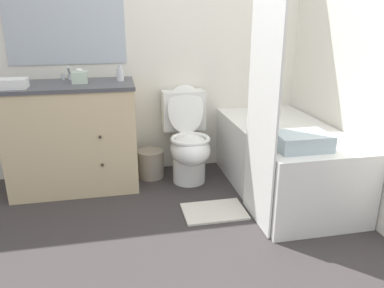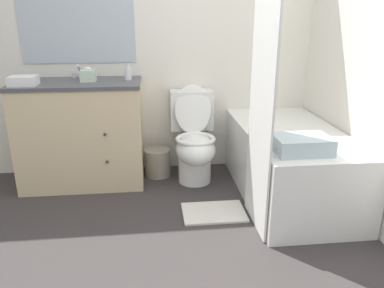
{
  "view_description": "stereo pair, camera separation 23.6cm",
  "coord_description": "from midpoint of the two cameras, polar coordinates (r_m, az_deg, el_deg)",
  "views": [
    {
      "loc": [
        -0.41,
        -1.75,
        1.42
      ],
      "look_at": [
        0.1,
        0.74,
        0.54
      ],
      "focal_mm": 35.0,
      "sensor_mm": 36.0,
      "label": 1
    },
    {
      "loc": [
        -0.18,
        -1.78,
        1.42
      ],
      "look_at": [
        0.1,
        0.74,
        0.54
      ],
      "focal_mm": 35.0,
      "sensor_mm": 36.0,
      "label": 2
    }
  ],
  "objects": [
    {
      "name": "soap_dispenser",
      "position": [
        3.22,
        -7.66,
        10.66
      ],
      "size": [
        0.06,
        0.06,
        0.13
      ],
      "color": "silver",
      "rests_on": "vanity_cabinet"
    },
    {
      "name": "bath_towel_folded",
      "position": [
        2.58,
        18.94,
        -0.12
      ],
      "size": [
        0.36,
        0.26,
        0.11
      ],
      "color": "silver",
      "rests_on": "bathtub"
    },
    {
      "name": "bathtub",
      "position": [
        3.16,
        16.63,
        -2.78
      ],
      "size": [
        0.75,
        1.44,
        0.56
      ],
      "color": "white",
      "rests_on": "ground_plane"
    },
    {
      "name": "shower_curtain",
      "position": [
        2.46,
        13.4,
        7.79
      ],
      "size": [
        0.01,
        0.51,
        1.9
      ],
      "color": "white",
      "rests_on": "ground_plane"
    },
    {
      "name": "wall_back",
      "position": [
        3.46,
        -1.63,
        16.33
      ],
      "size": [
        8.0,
        0.06,
        2.5
      ],
      "color": "white",
      "rests_on": "ground_plane"
    },
    {
      "name": "toilet",
      "position": [
        3.3,
        2.37,
        0.5
      ],
      "size": [
        0.39,
        0.64,
        0.84
      ],
      "color": "white",
      "rests_on": "ground_plane"
    },
    {
      "name": "sink_faucet",
      "position": [
        3.4,
        -14.75,
        10.27
      ],
      "size": [
        0.14,
        0.12,
        0.12
      ],
      "color": "silver",
      "rests_on": "vanity_cabinet"
    },
    {
      "name": "wastebasket",
      "position": [
        3.46,
        -3.32,
        -2.86
      ],
      "size": [
        0.24,
        0.24,
        0.25
      ],
      "color": "gray",
      "rests_on": "ground_plane"
    },
    {
      "name": "bath_mat",
      "position": [
        2.88,
        5.72,
        -10.37
      ],
      "size": [
        0.47,
        0.32,
        0.02
      ],
      "color": "silver",
      "rests_on": "ground_plane"
    },
    {
      "name": "vanity_cabinet",
      "position": [
        3.32,
        -14.5,
        1.67
      ],
      "size": [
        1.04,
        0.57,
        0.9
      ],
      "color": "beige",
      "rests_on": "ground_plane"
    },
    {
      "name": "hand_towel_folded",
      "position": [
        3.16,
        -22.4,
        8.88
      ],
      "size": [
        0.2,
        0.17,
        0.07
      ],
      "color": "white",
      "rests_on": "vanity_cabinet"
    },
    {
      "name": "wall_right",
      "position": [
        3.06,
        26.5,
        14.03
      ],
      "size": [
        0.05,
        2.65,
        2.5
      ],
      "color": "white",
      "rests_on": "ground_plane"
    },
    {
      "name": "ground_plane",
      "position": [
        2.28,
        2.59,
        -19.35
      ],
      "size": [
        14.0,
        14.0,
        0.0
      ],
      "primitive_type": "plane",
      "color": "#383333"
    },
    {
      "name": "tissue_box",
      "position": [
        3.2,
        -13.51,
        10.11
      ],
      "size": [
        0.12,
        0.12,
        0.12
      ],
      "color": "silver",
      "rests_on": "vanity_cabinet"
    }
  ]
}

